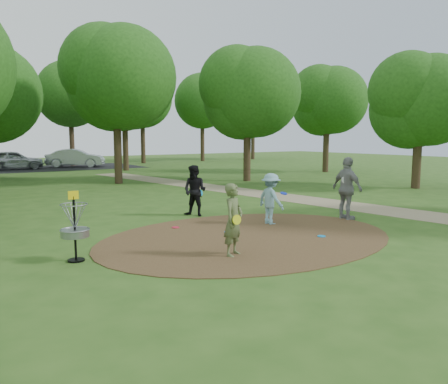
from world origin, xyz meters
TOP-DOWN VIEW (x-y plane):
  - ground at (0.00, 0.00)m, footprint 100.00×100.00m
  - dirt_clearing at (0.00, 0.00)m, footprint 8.40×8.40m
  - footpath at (6.50, 2.00)m, footprint 7.55×39.89m
  - parking_lot at (2.00, 30.00)m, footprint 14.00×8.00m
  - player_observer_with_disc at (-1.41, -1.27)m, footprint 0.72×0.64m
  - player_throwing_with_disc at (1.61, 1.01)m, footprint 0.97×1.04m
  - player_walking_with_disc at (0.39, 3.54)m, footprint 1.00×1.06m
  - player_waiting_with_disc at (4.16, 0.22)m, footprint 0.58×1.23m
  - disc_ground_cyan at (-0.17, 0.74)m, footprint 0.22×0.22m
  - disc_ground_blue at (1.61, -1.10)m, footprint 0.22×0.22m
  - disc_ground_red at (-1.11, 2.12)m, footprint 0.22×0.22m
  - car_left at (-1.29, 30.00)m, footprint 4.70×2.07m
  - car_right at (3.71, 29.99)m, footprint 5.11×3.69m
  - disc_golf_basket at (-4.50, 0.30)m, footprint 0.63×0.63m
  - tree_ring at (0.39, 9.48)m, footprint 36.95×45.91m

SIDE VIEW (x-z plane):
  - ground at x=0.00m, z-range 0.00..0.00m
  - parking_lot at x=2.00m, z-range 0.00..0.01m
  - footpath at x=6.50m, z-range 0.00..0.01m
  - dirt_clearing at x=0.00m, z-range 0.00..0.02m
  - disc_ground_cyan at x=-0.17m, z-range 0.02..0.04m
  - disc_ground_blue at x=1.61m, z-range 0.02..0.04m
  - disc_ground_red at x=-1.11m, z-range 0.02..0.04m
  - car_left at x=-1.29m, z-range 0.00..1.57m
  - player_throwing_with_disc at x=1.61m, z-range 0.00..1.58m
  - car_right at x=3.71m, z-range 0.00..1.60m
  - player_observer_with_disc at x=-1.41m, z-range 0.00..1.65m
  - player_walking_with_disc at x=0.39m, z-range 0.00..1.73m
  - disc_golf_basket at x=-4.50m, z-range 0.10..1.64m
  - player_waiting_with_disc at x=4.16m, z-range 0.00..2.04m
  - tree_ring at x=0.39m, z-range 0.70..9.81m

